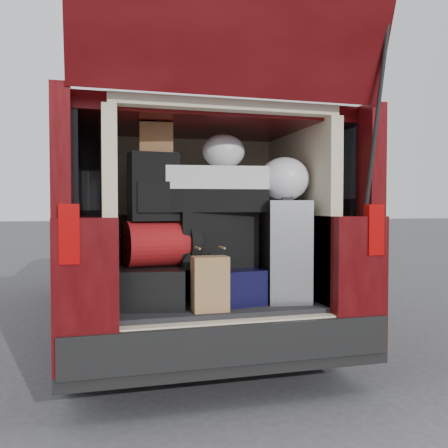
{
  "coord_description": "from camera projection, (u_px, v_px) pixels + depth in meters",
  "views": [
    {
      "loc": [
        -0.73,
        -2.8,
        1.15
      ],
      "look_at": [
        0.08,
        0.2,
        1.04
      ],
      "focal_mm": 38.0,
      "sensor_mm": 36.0,
      "label": 1
    }
  ],
  "objects": [
    {
      "name": "ground",
      "position": [
        220.0,
        393.0,
        2.94
      ],
      "size": [
        80.0,
        80.0,
        0.0
      ],
      "primitive_type": "plane",
      "color": "#39393B",
      "rests_on": "ground"
    },
    {
      "name": "grocery_sack_lower",
      "position": [
        156.0,
        139.0,
        2.95
      ],
      "size": [
        0.21,
        0.18,
        0.18
      ],
      "primitive_type": "cube",
      "rotation": [
        0.0,
        0.0,
        -0.07
      ],
      "color": "brown",
      "rests_on": "backpack"
    },
    {
      "name": "silver_roller",
      "position": [
        284.0,
        250.0,
        3.09
      ],
      "size": [
        0.33,
        0.47,
        0.65
      ],
      "primitive_type": "cube",
      "rotation": [
        0.0,
        0.0,
        -0.16
      ],
      "color": "silver",
      "rests_on": "load_floor"
    },
    {
      "name": "black_soft_case",
      "position": [
        215.0,
        239.0,
        3.09
      ],
      "size": [
        0.5,
        0.31,
        0.36
      ],
      "primitive_type": "cube",
      "rotation": [
        0.0,
        0.0,
        0.03
      ],
      "color": "black",
      "rests_on": "navy_hardshell"
    },
    {
      "name": "twotone_duffel",
      "position": [
        215.0,
        190.0,
        3.07
      ],
      "size": [
        0.68,
        0.41,
        0.29
      ],
      "primitive_type": "cube",
      "rotation": [
        0.0,
        0.0,
        -0.13
      ],
      "color": "silver",
      "rests_on": "black_soft_case"
    },
    {
      "name": "backpack",
      "position": [
        153.0,
        187.0,
        2.93
      ],
      "size": [
        0.31,
        0.21,
        0.42
      ],
      "primitive_type": "cube",
      "rotation": [
        0.0,
        0.0,
        0.11
      ],
      "color": "black",
      "rests_on": "red_duffel"
    },
    {
      "name": "navy_hardshell",
      "position": [
        222.0,
        284.0,
        3.04
      ],
      "size": [
        0.47,
        0.55,
        0.22
      ],
      "primitive_type": "cube",
      "rotation": [
        0.0,
        0.0,
        0.14
      ],
      "color": "black",
      "rests_on": "load_floor"
    },
    {
      "name": "plastic_bag_right",
      "position": [
        284.0,
        179.0,
        3.06
      ],
      "size": [
        0.37,
        0.35,
        0.28
      ],
      "primitive_type": "ellipsoid",
      "rotation": [
        0.0,
        0.0,
        0.17
      ],
      "color": "silver",
      "rests_on": "silver_roller"
    },
    {
      "name": "kraft_bag",
      "position": [
        210.0,
        284.0,
        2.75
      ],
      "size": [
        0.21,
        0.13,
        0.32
      ],
      "primitive_type": "cube",
      "rotation": [
        0.0,
        0.0,
        -0.0
      ],
      "color": "#A4714A",
      "rests_on": "load_floor"
    },
    {
      "name": "minivan",
      "position": [
        172.0,
        232.0,
        4.69
      ],
      "size": [
        1.9,
        5.35,
        2.77
      ],
      "color": "black",
      "rests_on": "ground"
    },
    {
      "name": "red_duffel",
      "position": [
        161.0,
        243.0,
        2.96
      ],
      "size": [
        0.47,
        0.34,
        0.28
      ],
      "primitive_type": "cube",
      "rotation": [
        0.0,
        0.0,
        0.15
      ],
      "color": "maroon",
      "rests_on": "black_hardshell"
    },
    {
      "name": "black_hardshell",
      "position": [
        152.0,
        284.0,
        2.98
      ],
      "size": [
        0.53,
        0.66,
        0.23
      ],
      "primitive_type": "cube",
      "rotation": [
        0.0,
        0.0,
        -0.19
      ],
      "color": "black",
      "rests_on": "load_floor"
    },
    {
      "name": "plastic_bag_center",
      "position": [
        224.0,
        151.0,
        3.11
      ],
      "size": [
        0.31,
        0.29,
        0.22
      ],
      "primitive_type": "ellipsoid",
      "rotation": [
        0.0,
        0.0,
        -0.12
      ],
      "color": "silver",
      "rests_on": "twotone_duffel"
    },
    {
      "name": "load_floor",
      "position": [
        209.0,
        338.0,
        3.19
      ],
      "size": [
        1.24,
        1.05,
        0.55
      ],
      "primitive_type": "cube",
      "color": "black",
      "rests_on": "ground"
    }
  ]
}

